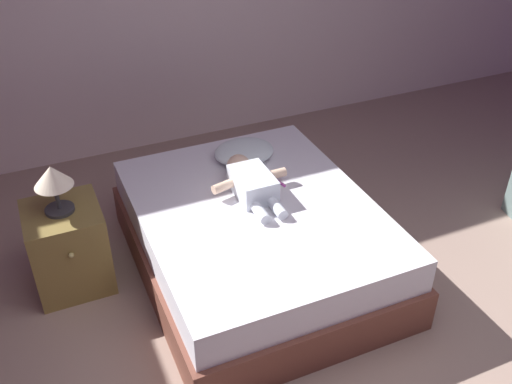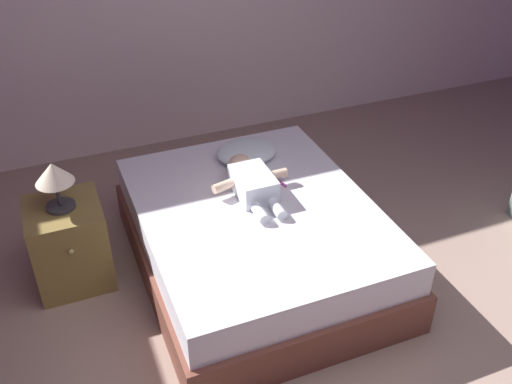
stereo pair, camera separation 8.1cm
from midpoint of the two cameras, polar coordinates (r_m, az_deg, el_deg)
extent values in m
cube|color=brown|center=(3.63, -0.64, -5.87)|extent=(1.39, 1.74, 0.27)
cube|color=white|center=(3.48, -0.67, -2.83)|extent=(1.34, 1.67, 0.21)
ellipsoid|color=silver|center=(3.85, -1.78, 3.97)|extent=(0.40, 0.33, 0.12)
cube|color=silver|center=(3.48, -1.00, 0.78)|extent=(0.22, 0.32, 0.15)
sphere|color=beige|center=(3.66, -2.35, 2.56)|extent=(0.15, 0.15, 0.15)
cylinder|color=beige|center=(3.47, -3.90, 0.55)|extent=(0.15, 0.09, 0.06)
cylinder|color=beige|center=(3.58, 1.23, 1.77)|extent=(0.14, 0.06, 0.06)
cylinder|color=silver|center=(3.31, -0.29, -2.03)|extent=(0.06, 0.16, 0.06)
cylinder|color=silver|center=(3.35, 1.40, -1.59)|extent=(0.06, 0.16, 0.06)
cube|color=#B43DA4|center=(3.63, 1.57, 1.03)|extent=(0.04, 0.14, 0.01)
cube|color=white|center=(3.67, 0.91, 1.66)|extent=(0.02, 0.03, 0.01)
cube|color=olive|center=(3.64, -18.55, -5.19)|extent=(0.43, 0.43, 0.54)
sphere|color=tan|center=(3.38, -18.36, -5.93)|extent=(0.03, 0.03, 0.03)
cylinder|color=#333338|center=(3.48, -19.37, -1.63)|extent=(0.16, 0.16, 0.02)
cylinder|color=#333338|center=(3.43, -19.63, -0.46)|extent=(0.02, 0.02, 0.15)
cone|color=#F4E2C2|center=(3.36, -20.07, 1.47)|extent=(0.21, 0.21, 0.12)
camera|label=1|loc=(0.04, -90.69, -0.46)|focal=40.68mm
camera|label=2|loc=(0.04, 89.31, 0.46)|focal=40.68mm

